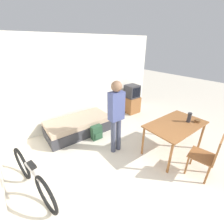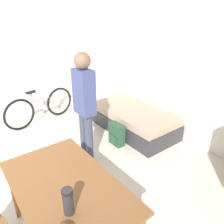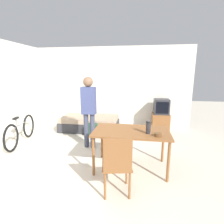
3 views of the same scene
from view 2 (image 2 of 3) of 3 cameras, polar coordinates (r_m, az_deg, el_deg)
wall_back at (r=4.29m, az=15.37°, el=11.80°), size 5.72×0.06×2.70m
wall_left at (r=5.26m, az=-19.97°, el=13.40°), size 0.06×4.50×2.70m
daybed at (r=4.52m, az=5.31°, el=-2.03°), size 1.86×0.92×0.45m
dining_table at (r=2.22m, az=-11.83°, el=-19.50°), size 1.43×0.84×0.78m
bicycle at (r=5.03m, az=-18.12°, el=1.19°), size 0.37×1.63×0.76m
person_standing at (r=3.19m, az=-7.19°, el=2.41°), size 0.34×0.24×1.76m
thermos_flask at (r=1.83m, az=-11.44°, el=-21.69°), size 0.09×0.09×0.23m
backpack at (r=4.01m, az=1.22°, el=-5.90°), size 0.29×0.19×0.41m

